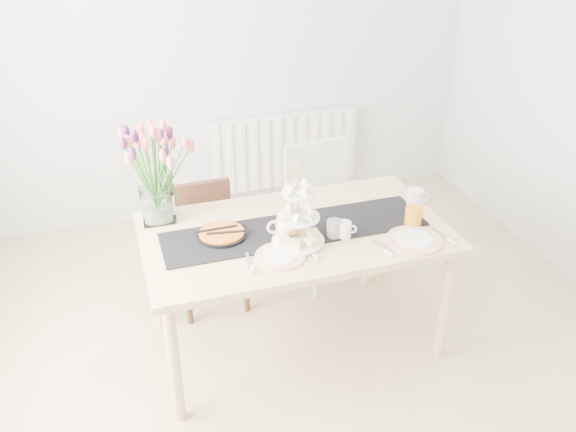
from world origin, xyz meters
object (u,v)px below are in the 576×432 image
object	(u,v)px
tulip_vase	(152,160)
plate_right	(414,240)
dining_table	(295,242)
mug_grey	(334,229)
radiator	(285,150)
mug_orange	(413,216)
tart_tin	(222,234)
cake_stand	(298,224)
cream_jug	(415,197)
chair_white	(324,202)
chair_brown	(206,236)
mug_white	(344,230)
plate_left	(280,256)
teapot	(288,225)

from	to	relation	value
tulip_vase	plate_right	distance (m)	1.41
dining_table	mug_grey	world-z (taller)	mug_grey
radiator	mug_orange	xyz separation A→B (m)	(0.14, -1.84, 0.35)
tart_tin	mug_orange	xyz separation A→B (m)	(1.00, -0.19, 0.04)
cake_stand	tart_tin	bearing A→B (deg)	153.51
cream_jug	plate_right	size ratio (longest dim) A/B	0.32
chair_white	cake_stand	world-z (taller)	cake_stand
chair_brown	plate_right	size ratio (longest dim) A/B	2.67
mug_orange	mug_grey	bearing A→B (deg)	153.90
chair_white	tulip_vase	bearing A→B (deg)	-170.65
chair_brown	mug_white	xyz separation A→B (m)	(0.60, -0.75, 0.36)
dining_table	mug_orange	size ratio (longest dim) A/B	14.91
mug_grey	dining_table	bearing A→B (deg)	124.25
dining_table	mug_white	distance (m)	0.29
radiator	cream_jug	xyz separation A→B (m)	(0.26, -1.64, 0.35)
mug_grey	plate_left	xyz separation A→B (m)	(-0.32, -0.10, -0.04)
chair_white	tart_tin	world-z (taller)	chair_white
plate_right	cake_stand	bearing A→B (deg)	163.66
plate_left	mug_orange	bearing A→B (deg)	6.67
radiator	tulip_vase	xyz separation A→B (m)	(-1.15, -1.36, 0.65)
mug_grey	tulip_vase	bearing A→B (deg)	132.32
dining_table	tart_tin	xyz separation A→B (m)	(-0.38, 0.05, 0.09)
radiator	tulip_vase	world-z (taller)	tulip_vase
plate_left	chair_brown	bearing A→B (deg)	105.37
cream_jug	mug_white	world-z (taller)	cream_jug
cake_stand	teapot	xyz separation A→B (m)	(-0.03, 0.08, -0.05)
chair_white	mug_grey	size ratio (longest dim) A/B	9.54
cake_stand	teapot	bearing A→B (deg)	107.81
radiator	mug_white	xyz separation A→B (m)	(-0.26, -1.85, 0.34)
tulip_vase	cake_stand	distance (m)	0.83
radiator	tulip_vase	distance (m)	1.90
tulip_vase	plate_right	xyz separation A→B (m)	(1.21, -0.64, -0.34)
plate_left	tart_tin	bearing A→B (deg)	129.73
mug_grey	plate_left	size ratio (longest dim) A/B	0.38
dining_table	tulip_vase	xyz separation A→B (m)	(-0.67, 0.34, 0.43)
chair_white	teapot	bearing A→B (deg)	-130.34
plate_right	plate_left	bearing A→B (deg)	174.46
chair_white	cream_jug	distance (m)	0.71
tulip_vase	tart_tin	bearing A→B (deg)	-45.24
cream_jug	plate_right	bearing A→B (deg)	-93.76
mug_white	plate_left	size ratio (longest dim) A/B	0.35
cream_jug	mug_orange	bearing A→B (deg)	-95.94
cream_jug	plate_right	xyz separation A→B (m)	(-0.19, -0.36, -0.04)
cream_jug	mug_orange	world-z (taller)	mug_orange
radiator	mug_orange	distance (m)	1.88
tulip_vase	dining_table	bearing A→B (deg)	-26.85
tart_tin	teapot	bearing A→B (deg)	-15.95
radiator	tart_tin	xyz separation A→B (m)	(-0.86, -1.65, 0.32)
cake_stand	tart_tin	distance (m)	0.41
chair_white	tulip_vase	distance (m)	1.26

